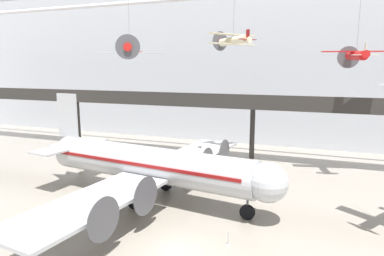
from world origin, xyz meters
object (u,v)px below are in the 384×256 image
at_px(airliner_silver_main, 147,164).
at_px(suspended_plane_silver_racer, 130,51).
at_px(stanchion_barrier, 228,241).
at_px(suspended_plane_cream_biplane, 233,40).
at_px(suspended_plane_red_highwing, 356,55).

bearing_deg(airliner_silver_main, suspended_plane_silver_racer, 135.03).
distance_m(suspended_plane_silver_racer, stanchion_barrier, 26.62).
height_order(suspended_plane_cream_biplane, suspended_plane_silver_racer, suspended_plane_cream_biplane).
bearing_deg(stanchion_barrier, suspended_plane_cream_biplane, 103.91).
xyz_separation_m(suspended_plane_cream_biplane, suspended_plane_silver_racer, (-12.79, -0.67, -0.94)).
xyz_separation_m(suspended_plane_cream_biplane, suspended_plane_red_highwing, (12.84, 4.25, -1.63)).
xyz_separation_m(airliner_silver_main, suspended_plane_cream_biplane, (5.98, 9.41, 12.29)).
relative_size(airliner_silver_main, suspended_plane_cream_biplane, 4.40).
bearing_deg(suspended_plane_red_highwing, stanchion_barrier, 142.10).
xyz_separation_m(airliner_silver_main, stanchion_barrier, (9.83, -6.11, -3.19)).
relative_size(airliner_silver_main, stanchion_barrier, 29.42).
bearing_deg(suspended_plane_red_highwing, suspended_plane_silver_racer, 87.43).
bearing_deg(suspended_plane_silver_racer, stanchion_barrier, 21.51).
bearing_deg(stanchion_barrier, suspended_plane_silver_racer, 138.25).
distance_m(suspended_plane_cream_biplane, stanchion_barrier, 22.26).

